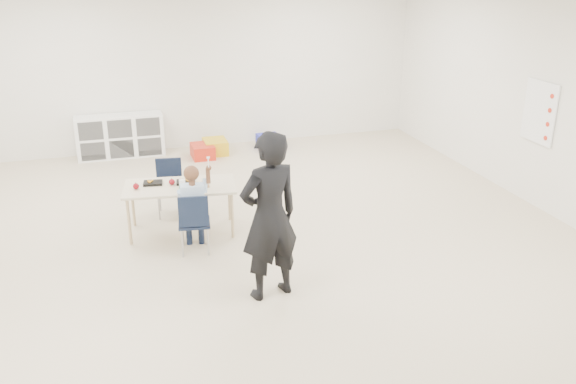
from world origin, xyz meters
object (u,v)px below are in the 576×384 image
object	(u,v)px
chair_near	(194,222)
child	(193,205)
adult	(269,217)
cubby_shelf	(120,136)
table	(181,208)

from	to	relation	value
chair_near	child	size ratio (longest dim) A/B	0.63
adult	cubby_shelf	bearing A→B (deg)	-91.13
chair_near	cubby_shelf	distance (m)	3.90
table	chair_near	xyz separation A→B (m)	(0.07, -0.56, 0.06)
cubby_shelf	adult	xyz separation A→B (m)	(1.20, -5.01, 0.49)
table	cubby_shelf	distance (m)	3.33
child	cubby_shelf	bearing A→B (deg)	107.52
child	adult	xyz separation A→B (m)	(0.56, -1.17, 0.27)
chair_near	cubby_shelf	bearing A→B (deg)	107.52
table	adult	xyz separation A→B (m)	(0.63, -1.73, 0.53)
table	chair_near	distance (m)	0.57
table	adult	distance (m)	1.92
table	child	world-z (taller)	child
table	child	distance (m)	0.62
child	cubby_shelf	world-z (taller)	child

